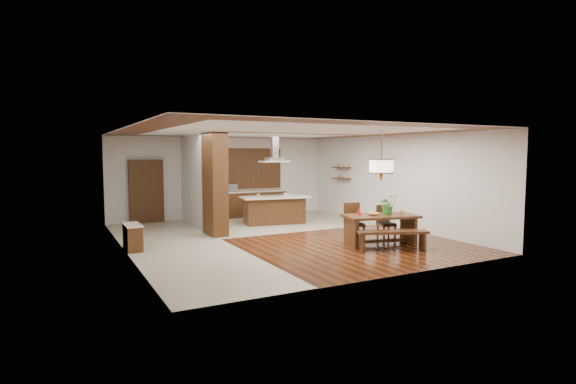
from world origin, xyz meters
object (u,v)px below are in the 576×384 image
hallway_console (133,237)px  pendant_lantern (382,156)px  island_cup (286,195)px  microwave (229,188)px  dining_bench (393,241)px  dining_table (380,223)px  dining_chair_left (355,223)px  fruit_bowl (373,214)px  dining_chair_right (386,223)px  range_hood (274,149)px  foliage_plant (388,204)px  kitchen_island (275,210)px

hallway_console → pendant_lantern: size_ratio=0.67×
island_cup → microwave: 2.44m
dining_bench → pendant_lantern: (0.15, 0.65, 2.01)m
dining_table → dining_chair_left: bearing=116.2°
hallway_console → pendant_lantern: pendant_lantern is taller
dining_bench → pendant_lantern: 2.11m
fruit_bowl → dining_chair_right: bearing=27.7°
pendant_lantern → microwave: pendant_lantern is taller
pendant_lantern → range_hood: (-0.88, 4.28, 0.22)m
foliage_plant → dining_table: bearing=-173.9°
dining_bench → microwave: bearing=102.3°
dining_chair_left → range_hood: bearing=112.3°
dining_chair_left → island_cup: 3.56m
hallway_console → fruit_bowl: 5.91m
dining_chair_left → pendant_lantern: size_ratio=0.77×
dining_chair_left → pendant_lantern: pendant_lantern is taller
fruit_bowl → kitchen_island: size_ratio=0.12×
dining_chair_left → island_cup: (-0.20, 3.53, 0.46)m
island_cup → fruit_bowl: bearing=-85.8°
hallway_console → dining_bench: 6.23m
dining_chair_left → microwave: microwave is taller
pendant_lantern → kitchen_island: (-0.88, 4.28, -1.78)m
dining_chair_left → dining_chair_right: (0.90, -0.21, -0.04)m
pendant_lantern → fruit_bowl: bearing=171.8°
dining_chair_left → kitchen_island: 3.67m
dining_chair_left → microwave: (-1.36, 5.67, 0.58)m
hallway_console → dining_bench: size_ratio=0.52×
pendant_lantern → dining_chair_left: bearing=116.2°
fruit_bowl → range_hood: 4.61m
dining_table → foliage_plant: foliage_plant is taller
dining_table → microwave: size_ratio=4.05×
foliage_plant → dining_chair_right: bearing=53.0°
pendant_lantern → island_cup: bearing=97.1°
dining_chair_left → island_cup: size_ratio=8.16×
kitchen_island → island_cup: bearing=-5.8°
island_cup → dining_bench: bearing=-85.7°
dining_table → fruit_bowl: fruit_bowl is taller
dining_chair_right → fruit_bowl: bearing=-142.3°
foliage_plant → fruit_bowl: (-0.47, 0.00, -0.22)m
dining_table → foliage_plant: bearing=6.1°
dining_table → pendant_lantern: size_ratio=1.53×
hallway_console → fruit_bowl: (5.44, -2.26, 0.49)m
dining_chair_right → pendant_lantern: 1.92m
foliage_plant → kitchen_island: foliage_plant is taller
dining_bench → fruit_bowl: bearing=95.1°
kitchen_island → dining_chair_right: bearing=-59.8°
dining_bench → dining_chair_right: size_ratio=1.82×
foliage_plant → kitchen_island: size_ratio=0.21×
hallway_console → range_hood: size_ratio=0.98×
hallway_console → kitchen_island: 5.17m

